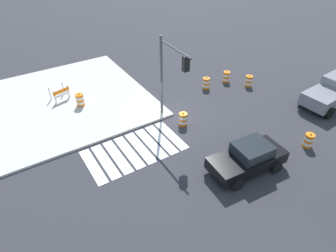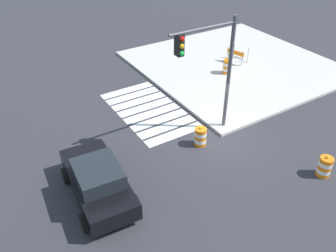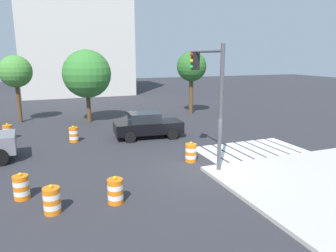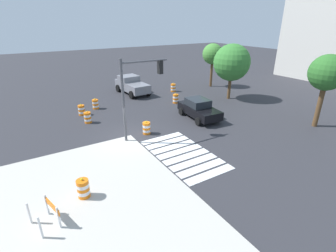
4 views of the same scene
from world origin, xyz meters
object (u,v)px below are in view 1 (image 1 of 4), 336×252
traffic_barrel_median_near (226,77)px  traffic_barrel_near_corner (309,140)px  traffic_barrel_on_sidewalk (80,100)px  pickup_truck (334,91)px  traffic_barrel_far_curb (249,81)px  construction_barricade (60,93)px  traffic_barrel_median_far (206,83)px  traffic_light_pole (171,69)px  sports_car (248,158)px  traffic_barrel_crosswalk_end (183,119)px

traffic_barrel_median_near → traffic_barrel_near_corner: bearing=81.1°
traffic_barrel_near_corner → traffic_barrel_on_sidewalk: traffic_barrel_on_sidewalk is taller
traffic_barrel_near_corner → pickup_truck: bearing=-158.3°
traffic_barrel_far_curb → traffic_barrel_on_sidewalk: size_ratio=1.00×
construction_barricade → traffic_barrel_median_far: bearing=157.7°
traffic_barrel_far_curb → traffic_light_pole: (8.11, 0.86, 3.46)m
traffic_barrel_far_curb → construction_barricade: 14.73m
sports_car → traffic_barrel_median_near: bearing=-125.3°
traffic_barrel_median_near → construction_barricade: construction_barricade is taller
traffic_barrel_median_far → traffic_barrel_on_sidewalk: bearing=-15.9°
sports_car → traffic_barrel_on_sidewalk: bearing=-63.1°
traffic_barrel_near_corner → traffic_light_pole: 9.35m
pickup_truck → traffic_barrel_median_far: 9.35m
traffic_barrel_far_curb → construction_barricade: (13.53, -5.83, 0.27)m
traffic_barrel_crosswalk_end → traffic_barrel_far_curb: 7.73m
traffic_barrel_near_corner → traffic_light_pole: traffic_light_pole is taller
pickup_truck → traffic_barrel_on_sidewalk: 18.50m
traffic_barrel_near_corner → traffic_barrel_on_sidewalk: size_ratio=1.00×
traffic_barrel_median_far → pickup_truck: bearing=134.1°
traffic_barrel_on_sidewalk → traffic_light_pole: (-4.49, 5.11, 3.31)m
pickup_truck → traffic_barrel_median_far: size_ratio=5.16×
pickup_truck → traffic_light_pole: bearing=-20.5°
traffic_barrel_on_sidewalk → traffic_light_pole: size_ratio=0.19×
traffic_barrel_median_far → construction_barricade: (10.38, -4.26, 0.27)m
pickup_truck → traffic_light_pole: traffic_light_pole is taller
traffic_light_pole → sports_car: bearing=100.8°
pickup_truck → traffic_barrel_near_corner: 6.25m
traffic_barrel_crosswalk_end → sports_car: bearing=96.6°
sports_car → traffic_barrel_crosswalk_end: sports_car is taller
traffic_barrel_median_near → traffic_light_pole: size_ratio=0.19×
traffic_barrel_crosswalk_end → traffic_barrel_median_far: (-4.42, -3.12, 0.00)m
construction_barricade → traffic_light_pole: 9.18m
traffic_barrel_crosswalk_end → traffic_barrel_median_far: size_ratio=1.00×
traffic_barrel_median_far → traffic_barrel_on_sidewalk: 9.82m
traffic_barrel_near_corner → traffic_barrel_crosswalk_end: same height
construction_barricade → traffic_barrel_crosswalk_end: bearing=128.9°
traffic_barrel_near_corner → traffic_barrel_on_sidewalk: 15.49m
sports_car → traffic_barrel_near_corner: (-4.52, 0.59, -0.36)m
pickup_truck → traffic_barrel_crosswalk_end: bearing=-18.2°
pickup_truck → traffic_barrel_near_corner: bearing=21.7°
traffic_barrel_near_corner → traffic_barrel_median_near: bearing=-98.9°
traffic_barrel_median_near → traffic_barrel_median_far: bearing=-0.7°
traffic_barrel_far_curb → construction_barricade: construction_barricade is taller
traffic_barrel_near_corner → traffic_barrel_median_near: (-1.41, -8.98, 0.00)m
pickup_truck → traffic_barrel_far_curb: size_ratio=5.16×
pickup_truck → construction_barricade: pickup_truck is taller
traffic_barrel_median_far → traffic_light_pole: size_ratio=0.19×
traffic_barrel_median_far → construction_barricade: bearing=-22.3°
traffic_barrel_median_near → traffic_barrel_median_far: (2.12, -0.02, 0.00)m
sports_car → traffic_barrel_on_sidewalk: size_ratio=4.35×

